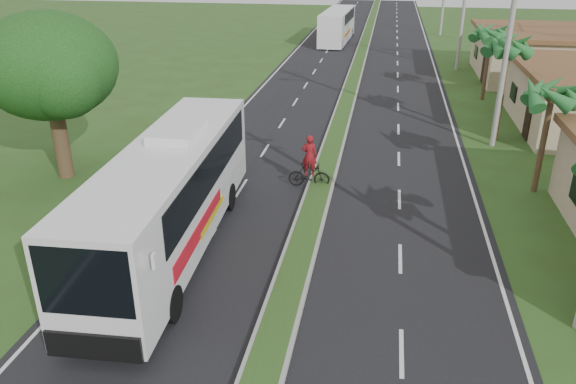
# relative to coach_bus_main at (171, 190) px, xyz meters

# --- Properties ---
(ground) EXTENTS (180.00, 180.00, 0.00)m
(ground) POSITION_rel_coach_bus_main_xyz_m (4.51, -4.41, -2.29)
(ground) COLOR #2E471A
(ground) RESTS_ON ground
(road_asphalt) EXTENTS (14.00, 160.00, 0.02)m
(road_asphalt) POSITION_rel_coach_bus_main_xyz_m (4.51, 15.59, -2.28)
(road_asphalt) COLOR black
(road_asphalt) RESTS_ON ground
(median_strip) EXTENTS (1.20, 160.00, 0.18)m
(median_strip) POSITION_rel_coach_bus_main_xyz_m (4.51, 15.59, -2.19)
(median_strip) COLOR gray
(median_strip) RESTS_ON ground
(lane_edge_left) EXTENTS (0.12, 160.00, 0.01)m
(lane_edge_left) POSITION_rel_coach_bus_main_xyz_m (-2.19, 15.59, -2.29)
(lane_edge_left) COLOR silver
(lane_edge_left) RESTS_ON ground
(lane_edge_right) EXTENTS (0.12, 160.00, 0.01)m
(lane_edge_right) POSITION_rel_coach_bus_main_xyz_m (11.21, 15.59, -2.29)
(lane_edge_right) COLOR silver
(lane_edge_right) RESTS_ON ground
(shop_far) EXTENTS (8.60, 11.60, 3.82)m
(shop_far) POSITION_rel_coach_bus_main_xyz_m (18.51, 31.59, -0.36)
(shop_far) COLOR tan
(shop_far) RESTS_ON ground
(palm_verge_b) EXTENTS (2.40, 2.40, 5.05)m
(palm_verge_b) POSITION_rel_coach_bus_main_xyz_m (13.91, 7.59, 2.06)
(palm_verge_b) COLOR #473321
(palm_verge_b) RESTS_ON ground
(palm_verge_c) EXTENTS (2.40, 2.40, 5.85)m
(palm_verge_c) POSITION_rel_coach_bus_main_xyz_m (13.31, 14.59, 2.83)
(palm_verge_c) COLOR #473321
(palm_verge_c) RESTS_ON ground
(palm_verge_d) EXTENTS (2.40, 2.40, 5.25)m
(palm_verge_d) POSITION_rel_coach_bus_main_xyz_m (13.81, 23.59, 2.26)
(palm_verge_d) COLOR #473321
(palm_verge_d) RESTS_ON ground
(shade_tree) EXTENTS (6.30, 6.00, 7.54)m
(shade_tree) POSITION_rel_coach_bus_main_xyz_m (-7.60, 5.60, 2.73)
(shade_tree) COLOR #473321
(shade_tree) RESTS_ON ground
(utility_pole_b) EXTENTS (3.20, 0.28, 12.00)m
(utility_pole_b) POSITION_rel_coach_bus_main_xyz_m (12.98, 13.59, 3.96)
(utility_pole_b) COLOR gray
(utility_pole_b) RESTS_ON ground
(utility_pole_c) EXTENTS (1.60, 0.28, 11.00)m
(utility_pole_c) POSITION_rel_coach_bus_main_xyz_m (13.01, 33.59, 3.38)
(utility_pole_c) COLOR gray
(utility_pole_c) RESTS_ON ground
(coach_bus_main) EXTENTS (3.32, 13.02, 4.17)m
(coach_bus_main) POSITION_rel_coach_bus_main_xyz_m (0.00, 0.00, 0.00)
(coach_bus_main) COLOR white
(coach_bus_main) RESTS_ON ground
(coach_bus_far) EXTENTS (2.99, 11.69, 3.38)m
(coach_bus_far) POSITION_rel_coach_bus_main_xyz_m (1.41, 46.54, -0.38)
(coach_bus_far) COLOR white
(coach_bus_far) RESTS_ON ground
(motorcyclist) EXTENTS (1.89, 0.61, 2.44)m
(motorcyclist) POSITION_rel_coach_bus_main_xyz_m (3.98, 6.30, -1.41)
(motorcyclist) COLOR black
(motorcyclist) RESTS_ON ground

